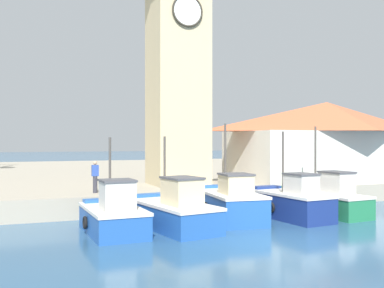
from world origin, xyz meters
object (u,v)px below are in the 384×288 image
fishing_boat_left_outer (173,211)px  fishing_boat_left_inner (230,203)px  warehouse_right (327,140)px  dock_worker_near_tower (95,176)px  fishing_boat_far_left (113,215)px  fishing_boat_mid_left (291,202)px  clock_tower (178,56)px  fishing_boat_center (325,200)px

fishing_boat_left_outer → fishing_boat_left_inner: fishing_boat_left_inner is taller
warehouse_right → dock_worker_near_tower: size_ratio=7.95×
fishing_boat_far_left → fishing_boat_left_inner: (5.60, 0.96, 0.08)m
fishing_boat_mid_left → clock_tower: size_ratio=0.28×
fishing_boat_left_inner → warehouse_right: (10.08, 5.85, 2.91)m
dock_worker_near_tower → clock_tower: bearing=26.8°
fishing_boat_mid_left → fishing_boat_center: bearing=11.8°
fishing_boat_far_left → clock_tower: bearing=55.1°
fishing_boat_left_outer → dock_worker_near_tower: fishing_boat_left_outer is taller
fishing_boat_center → fishing_boat_left_inner: bearing=178.0°
fishing_boat_center → warehouse_right: bearing=51.1°
fishing_boat_far_left → fishing_boat_left_inner: bearing=9.8°
fishing_boat_left_outer → fishing_boat_center: (8.29, 0.66, 0.00)m
fishing_boat_left_inner → warehouse_right: 12.01m
fishing_boat_left_inner → fishing_boat_mid_left: size_ratio=1.06×
fishing_boat_center → warehouse_right: size_ratio=0.40×
clock_tower → warehouse_right: 11.41m
fishing_boat_left_inner → warehouse_right: size_ratio=0.37×
fishing_boat_mid_left → fishing_boat_center: (2.34, 0.49, -0.04)m
fishing_boat_left_outer → warehouse_right: (13.15, 6.69, 2.97)m
fishing_boat_left_inner → warehouse_right: warehouse_right is taller
fishing_boat_left_inner → fishing_boat_center: 5.21m
fishing_boat_left_outer → fishing_boat_left_inner: bearing=15.3°
fishing_boat_left_inner → fishing_boat_mid_left: 2.95m
fishing_boat_left_inner → fishing_boat_mid_left: bearing=-13.1°
fishing_boat_left_inner → dock_worker_near_tower: size_ratio=2.96×
dock_worker_near_tower → fishing_boat_left_inner: bearing=-37.9°
warehouse_right → clock_tower: bearing=173.7°
fishing_boat_far_left → fishing_boat_left_inner: 5.68m
fishing_boat_center → clock_tower: size_ratio=0.31×
fishing_boat_far_left → fishing_boat_center: size_ratio=0.82×
fishing_boat_left_inner → clock_tower: (-0.06, 6.97, 8.02)m
warehouse_right → fishing_boat_left_outer: bearing=-153.1°
fishing_boat_mid_left → fishing_boat_left_outer: bearing=-178.3°
fishing_boat_mid_left → warehouse_right: (7.21, 6.51, 2.93)m
fishing_boat_far_left → fishing_boat_mid_left: fishing_boat_mid_left is taller
fishing_boat_far_left → fishing_boat_left_outer: bearing=2.8°
fishing_boat_left_outer → dock_worker_near_tower: size_ratio=3.33×
fishing_boat_mid_left → clock_tower: bearing=111.0°
fishing_boat_far_left → clock_tower: size_ratio=0.26×
dock_worker_near_tower → warehouse_right: bearing=5.9°
clock_tower → dock_worker_near_tower: bearing=-153.2°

